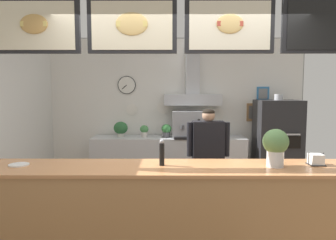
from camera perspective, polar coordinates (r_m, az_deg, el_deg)
The scene contains 14 objects.
back_wall_assembly at distance 5.85m, azimuth 1.53°, elevation 2.27°, with size 4.67×2.92×2.70m.
service_counter at distance 3.29m, azimuth 2.24°, elevation -17.00°, with size 3.87×0.67×1.05m.
back_prep_counter at distance 5.79m, azimuth 0.10°, elevation -7.66°, with size 2.67×0.56×0.94m.
pizza_oven at distance 5.88m, azimuth 18.58°, elevation -4.41°, with size 0.72×0.65×1.69m.
shop_worker at distance 4.48m, azimuth 7.03°, elevation -7.12°, with size 0.58×0.22×1.51m.
espresso_machine at distance 5.66m, azimuth 3.58°, elevation -0.78°, with size 0.55×0.47×0.46m.
potted_sage at distance 5.66m, azimuth -0.29°, elevation -1.79°, with size 0.17×0.17×0.23m.
potted_thyme at distance 5.78m, azimuth -8.29°, elevation -1.47°, with size 0.25×0.25×0.27m.
potted_rosemary at distance 5.69m, azimuth 6.76°, elevation -1.38°, with size 0.26×0.26×0.29m.
potted_basil at distance 5.67m, azimuth -4.19°, elevation -1.85°, with size 0.15×0.15×0.21m.
napkin_holder at distance 3.48m, azimuth 24.51°, elevation -6.38°, with size 0.15×0.14×0.12m.
condiment_plate at distance 3.48m, azimuth -24.68°, elevation -7.13°, with size 0.19×0.19×0.01m.
pepper_grinder at distance 3.13m, azimuth -1.09°, elevation -5.76°, with size 0.05×0.05×0.25m.
basil_vase at distance 3.24m, azimuth 18.34°, elevation -4.43°, with size 0.24×0.24×0.36m.
Camera 1 is at (-0.11, -3.31, 1.79)m, focal length 34.76 mm.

